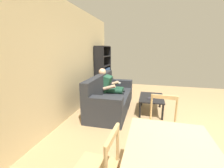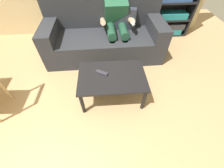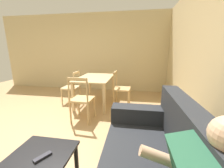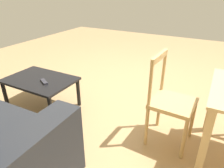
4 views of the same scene
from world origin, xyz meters
name	(u,v)px [view 1 (image 1 of 4)]	position (x,y,z in m)	size (l,w,h in m)	color
ground_plane	(209,138)	(0.00, 0.00, 0.00)	(8.43, 8.43, 0.00)	tan
wall_back	(59,63)	(0.00, 3.12, 1.37)	(6.43, 0.12, 2.73)	#D1BC8C
couch	(110,97)	(0.93, 2.22, 0.34)	(2.15, 0.95, 0.97)	#282B30
person_lounging	(111,87)	(1.16, 2.25, 0.59)	(0.60, 0.92, 1.13)	#23563D
coffee_table	(151,99)	(0.99, 1.08, 0.37)	(0.91, 0.61, 0.43)	black
tv_remote	(149,98)	(0.86, 1.13, 0.44)	(0.05, 0.17, 0.02)	#2D2D38
bookshelf	(103,75)	(2.38, 2.88, 0.71)	(0.97, 0.36, 1.79)	black
dining_chair_facing_couch	(162,128)	(-0.70, 0.93, 0.48)	(0.44, 0.44, 0.96)	tan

